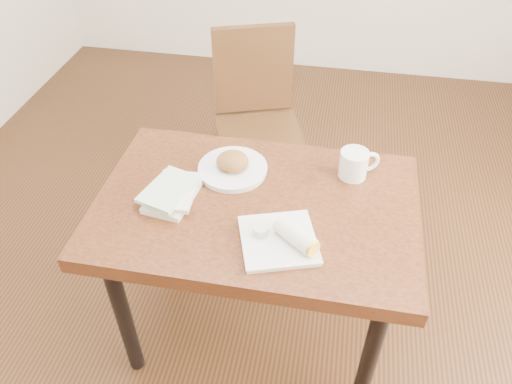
% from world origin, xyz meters
% --- Properties ---
extents(ground, '(4.00, 5.00, 0.01)m').
position_xyz_m(ground, '(0.00, 0.00, -0.01)').
color(ground, '#472814').
rests_on(ground, ground).
extents(table, '(1.11, 0.73, 0.75)m').
position_xyz_m(table, '(0.00, 0.00, 0.66)').
color(table, brown).
rests_on(table, ground).
extents(chair_far, '(0.54, 0.54, 0.95)m').
position_xyz_m(chair_far, '(-0.16, 0.88, 0.55)').
color(chair_far, '#482D14').
rests_on(chair_far, ground).
extents(plate_scone, '(0.26, 0.26, 0.08)m').
position_xyz_m(plate_scone, '(-0.12, 0.15, 0.78)').
color(plate_scone, white).
rests_on(plate_scone, table).
extents(coffee_mug, '(0.15, 0.10, 0.10)m').
position_xyz_m(coffee_mug, '(0.32, 0.21, 0.80)').
color(coffee_mug, white).
rests_on(coffee_mug, table).
extents(plate_burrito, '(0.30, 0.30, 0.08)m').
position_xyz_m(plate_burrito, '(0.12, -0.17, 0.77)').
color(plate_burrito, white).
rests_on(plate_burrito, table).
extents(book_stack, '(0.19, 0.24, 0.05)m').
position_xyz_m(book_stack, '(-0.29, -0.03, 0.78)').
color(book_stack, white).
rests_on(book_stack, table).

